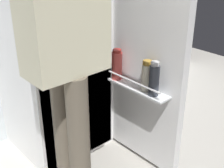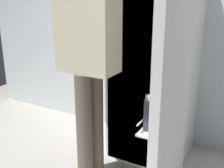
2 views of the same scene
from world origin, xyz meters
name	(u,v)px [view 1 (image 1 of 2)]	position (x,y,z in m)	size (l,w,h in m)	color
refrigerator	(59,42)	(0.03, 0.49, 0.83)	(0.68, 1.18, 1.65)	white
person	(67,38)	(-0.26, -0.04, 1.04)	(0.53, 0.74, 1.72)	#665B4C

